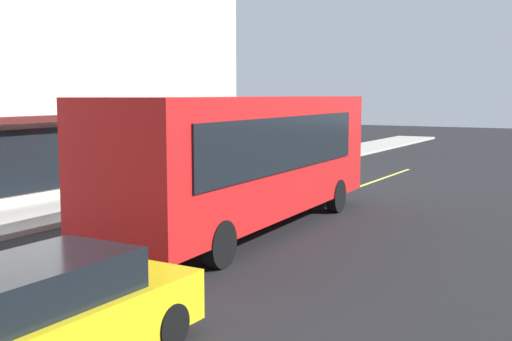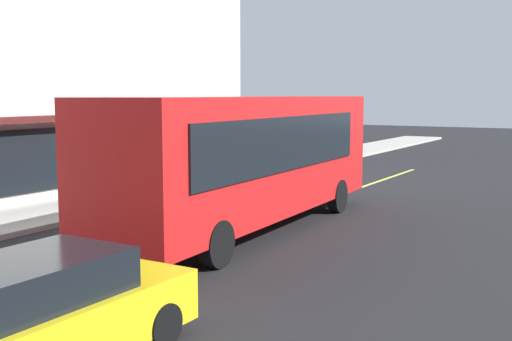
# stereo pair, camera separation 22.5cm
# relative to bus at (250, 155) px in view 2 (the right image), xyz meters

# --- Properties ---
(ground) EXTENTS (120.00, 120.00, 0.00)m
(ground) POSITION_rel_bus_xyz_m (-2.31, 0.33, -1.99)
(ground) COLOR black
(sidewalk) EXTENTS (80.00, 2.99, 0.15)m
(sidewalk) POSITION_rel_bus_xyz_m (-2.31, 6.10, -1.91)
(sidewalk) COLOR #B2ADA3
(sidewalk) RESTS_ON ground
(lane_centre_stripe) EXTENTS (36.00, 0.16, 0.01)m
(lane_centre_stripe) POSITION_rel_bus_xyz_m (-2.31, 0.33, -1.98)
(lane_centre_stripe) COLOR #D8D14C
(lane_centre_stripe) RESTS_ON ground
(bus) EXTENTS (11.23, 3.03, 3.50)m
(bus) POSITION_rel_bus_xyz_m (0.00, 0.00, 0.00)
(bus) COLOR red
(bus) RESTS_ON ground
(car_yellow) EXTENTS (4.32, 1.91, 1.52)m
(car_yellow) POSITION_rel_bus_xyz_m (-8.78, -2.12, -1.24)
(car_yellow) COLOR yellow
(car_yellow) RESTS_ON ground
(car_teal) EXTENTS (4.39, 2.05, 1.52)m
(car_teal) POSITION_rel_bus_xyz_m (6.72, 3.24, -1.24)
(car_teal) COLOR #14666B
(car_teal) RESTS_ON ground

